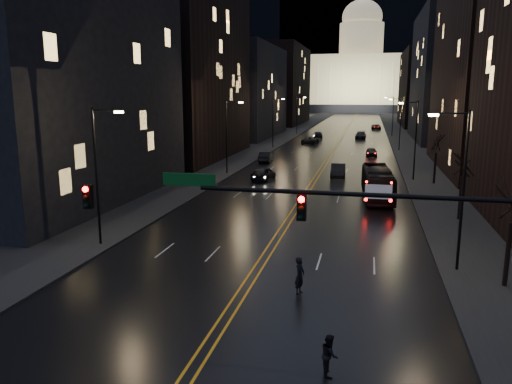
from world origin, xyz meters
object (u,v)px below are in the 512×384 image
Objects in this scene: traffic_signal at (366,224)px; pedestrian_a at (300,276)px; bus at (377,183)px; oncoming_car_b at (266,157)px; receding_car_a at (338,170)px; pedestrian_b at (329,355)px; oncoming_car_a at (263,173)px.

pedestrian_a is (-3.09, 5.00, -4.16)m from traffic_signal.
bus is (0.95, 29.34, -3.64)m from traffic_signal.
oncoming_car_b is at bearing 121.06° from bus.
receding_car_a is at bearing 94.79° from traffic_signal.
bus reaches higher than pedestrian_b.
oncoming_car_a is 0.96× the size of receding_car_a.
pedestrian_a is at bearing -102.86° from bus.
traffic_signal is 29.58m from bus.
oncoming_car_b is 2.45× the size of pedestrian_a.
bus is 6.89× the size of pedestrian_b.
traffic_signal reaches higher than receding_car_a.
bus reaches higher than oncoming_car_a.
traffic_signal is 53.82m from oncoming_car_b.
receding_car_a is at bearing -148.20° from oncoming_car_a.
traffic_signal is 3.57× the size of receding_car_a.
traffic_signal is at bearing -87.33° from receding_car_a.
pedestrian_b is (-2.01, -31.34, -0.70)m from bus.
traffic_signal is at bearing 102.10° from oncoming_car_b.
traffic_signal is 38.85m from oncoming_car_a.
pedestrian_a is 7.29m from pedestrian_b.
bus is 31.41m from pedestrian_b.
receding_car_a is 3.18× the size of pedestrian_b.
pedestrian_a is (8.56, -31.81, 0.15)m from oncoming_car_a.
oncoming_car_a reaches higher than oncoming_car_b.
traffic_signal is 3.73× the size of oncoming_car_b.
oncoming_car_b is (-15.35, 22.33, -0.70)m from bus.
traffic_signal is 41.06m from receding_car_a.
oncoming_car_a is 40.23m from pedestrian_b.
receding_car_a is (-3.41, 40.69, -4.30)m from traffic_signal.
bus is at bearing 121.03° from oncoming_car_b.
pedestrian_a is (11.32, -46.67, 0.18)m from oncoming_car_b.
traffic_signal reaches higher than pedestrian_a.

